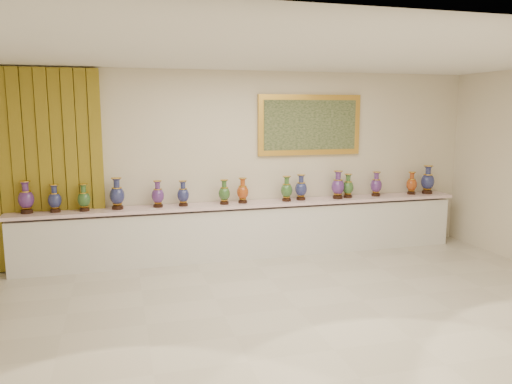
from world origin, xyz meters
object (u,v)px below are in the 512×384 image
vase_1 (55,200)px  vase_2 (84,199)px  vase_0 (26,199)px  counter (249,230)px

vase_1 → vase_2: 0.41m
vase_0 → counter: bearing=-0.3°
counter → vase_0: (-3.31, 0.02, 0.68)m
vase_0 → vase_1: size_ratio=1.15×
vase_0 → vase_1: vase_0 is taller
counter → vase_2: (-2.52, -0.03, 0.64)m
vase_1 → counter: bearing=0.0°
counter → vase_1: bearing=-180.0°
vase_2 → counter: bearing=0.6°
vase_2 → vase_0: bearing=176.8°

